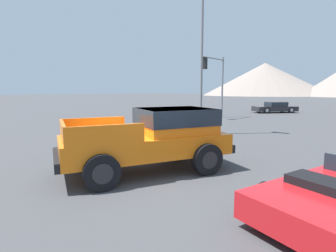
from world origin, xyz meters
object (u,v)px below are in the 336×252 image
object	(u,v)px
orange_pickup_truck	(157,135)
parked_car_dark	(275,107)
traffic_light_main	(215,75)
street_lamp_post	(202,35)

from	to	relation	value
orange_pickup_truck	parked_car_dark	bearing A→B (deg)	125.57
orange_pickup_truck	traffic_light_main	xyz separation A→B (m)	(-6.68, 14.09, 2.64)
orange_pickup_truck	street_lamp_post	world-z (taller)	street_lamp_post
parked_car_dark	traffic_light_main	world-z (taller)	traffic_light_main
street_lamp_post	orange_pickup_truck	bearing A→B (deg)	-66.47
orange_pickup_truck	traffic_light_main	distance (m)	15.81
traffic_light_main	street_lamp_post	world-z (taller)	street_lamp_post
traffic_light_main	street_lamp_post	distance (m)	8.83
parked_car_dark	traffic_light_main	xyz separation A→B (m)	(-1.91, -9.41, 3.11)
parked_car_dark	traffic_light_main	size ratio (longest dim) A/B	0.87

